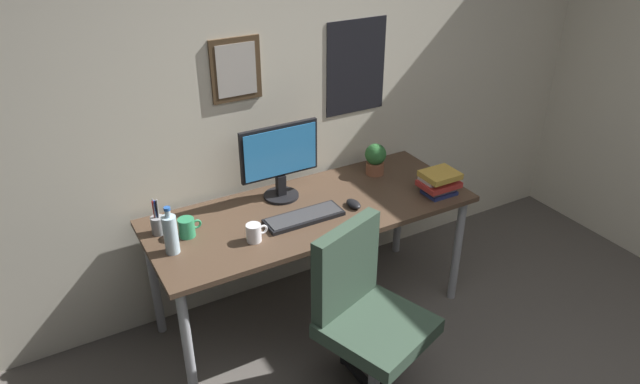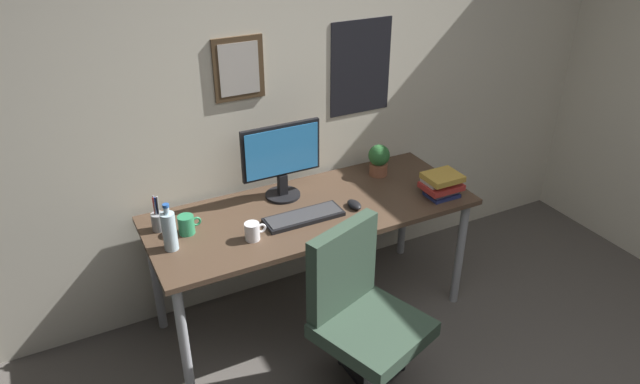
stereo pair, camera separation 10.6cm
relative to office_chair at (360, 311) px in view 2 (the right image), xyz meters
name	(u,v)px [view 2 (the right image)]	position (x,y,z in m)	size (l,w,h in m)	color
wall_back	(304,83)	(0.23, 1.09, 0.77)	(4.40, 0.10, 2.60)	beige
desk	(312,219)	(0.06, 0.65, 0.14)	(1.81, 0.71, 0.74)	#4C3828
office_chair	(360,311)	(0.00, 0.00, 0.00)	(0.59, 0.60, 0.95)	#334738
monitor	(281,158)	(-0.02, 0.85, 0.45)	(0.46, 0.20, 0.43)	black
keyboard	(304,217)	(-0.02, 0.57, 0.23)	(0.43, 0.15, 0.03)	black
computer_mouse	(354,205)	(0.28, 0.55, 0.23)	(0.06, 0.11, 0.04)	black
water_bottle	(169,230)	(-0.72, 0.61, 0.32)	(0.07, 0.07, 0.25)	silver
coffee_mug_near	(187,225)	(-0.62, 0.72, 0.27)	(0.12, 0.08, 0.10)	#2D8C59
coffee_mug_far	(253,231)	(-0.34, 0.51, 0.26)	(0.11, 0.08, 0.09)	white
potted_plant	(379,159)	(0.61, 0.83, 0.32)	(0.13, 0.13, 0.20)	brown
pen_cup	(158,221)	(-0.74, 0.81, 0.27)	(0.07, 0.07, 0.20)	#9EA0A5
book_stack_left	(441,184)	(0.78, 0.44, 0.29)	(0.22, 0.17, 0.14)	navy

